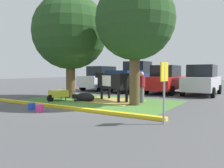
{
  "coord_description": "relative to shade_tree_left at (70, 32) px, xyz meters",
  "views": [
    {
      "loc": [
        6.33,
        -7.85,
        1.56
      ],
      "look_at": [
        -0.09,
        2.24,
        0.9
      ],
      "focal_mm": 35.57,
      "sensor_mm": 36.0,
      "label": 1
    }
  ],
  "objects": [
    {
      "name": "ground_plane",
      "position": [
        2.76,
        -1.88,
        -3.87
      ],
      "size": [
        80.0,
        80.0,
        0.0
      ],
      "primitive_type": "plane",
      "color": "#4C4C4F"
    },
    {
      "name": "cow_holstein",
      "position": [
        2.73,
        0.31,
        -2.79
      ],
      "size": [
        2.95,
        1.75,
        1.53
      ],
      "color": "black",
      "rests_on": "ground"
    },
    {
      "name": "person_handler",
      "position": [
        4.41,
        0.37,
        -3.04
      ],
      "size": [
        0.34,
        0.47,
        1.56
      ],
      "color": "slate",
      "rests_on": "ground"
    },
    {
      "name": "grass_island",
      "position": [
        2.23,
        -0.3,
        -3.86
      ],
      "size": [
        8.0,
        5.01,
        0.02
      ],
      "primitive_type": "cube",
      "color": "#477A33",
      "rests_on": "ground"
    },
    {
      "name": "parking_sign",
      "position": [
        6.89,
        -3.4,
        -2.57
      ],
      "size": [
        0.09,
        0.44,
        1.84
      ],
      "color": "#99999E",
      "rests_on": "ground"
    },
    {
      "name": "hay_bedding",
      "position": [
        2.67,
        0.06,
        -3.84
      ],
      "size": [
        3.25,
        2.47,
        0.04
      ],
      "primitive_type": "cube",
      "rotation": [
        0.0,
        0.0,
        -0.02
      ],
      "color": "tan",
      "rests_on": "ground"
    },
    {
      "name": "calf_lying",
      "position": [
        1.75,
        -0.86,
        -3.63
      ],
      "size": [
        1.32,
        0.6,
        0.48
      ],
      "color": "black",
      "rests_on": "ground"
    },
    {
      "name": "shade_tree_right",
      "position": [
        4.46,
        -0.5,
        0.03
      ],
      "size": [
        3.66,
        3.66,
        5.75
      ],
      "color": "brown",
      "rests_on": "ground"
    },
    {
      "name": "hatchback_white",
      "position": [
        -1.89,
        5.85,
        -2.88
      ],
      "size": [
        2.04,
        4.41,
        2.02
      ],
      "color": "silver",
      "rests_on": "ground"
    },
    {
      "name": "bucket_blue",
      "position": [
        1.46,
        -3.9,
        -3.72
      ],
      "size": [
        0.31,
        0.31,
        0.29
      ],
      "color": "blue",
      "rests_on": "ground"
    },
    {
      "name": "curb_yellow",
      "position": [
        2.23,
        -2.95,
        -3.81
      ],
      "size": [
        9.2,
        0.24,
        0.12
      ],
      "primitive_type": "cube",
      "color": "yellow",
      "rests_on": "ground"
    },
    {
      "name": "sedan_red",
      "position": [
        3.76,
        5.94,
        -2.88
      ],
      "size": [
        2.04,
        4.41,
        2.02
      ],
      "color": "red",
      "rests_on": "ground"
    },
    {
      "name": "sedan_silver",
      "position": [
        6.21,
        6.07,
        -2.88
      ],
      "size": [
        2.04,
        4.41,
        2.02
      ],
      "color": "silver",
      "rests_on": "ground"
    },
    {
      "name": "bucket_pink",
      "position": [
        2.09,
        -4.0,
        -3.72
      ],
      "size": [
        0.34,
        0.34,
        0.28
      ],
      "color": "#EA3893",
      "rests_on": "ground"
    },
    {
      "name": "pickup_truck_black",
      "position": [
        0.86,
        6.37,
        -2.75
      ],
      "size": [
        2.25,
        5.41,
        2.42
      ],
      "color": "navy",
      "rests_on": "ground"
    },
    {
      "name": "shade_tree_left",
      "position": [
        0.0,
        0.0,
        0.0
      ],
      "size": [
        4.37,
        4.37,
        6.07
      ],
      "color": "brown",
      "rests_on": "ground"
    },
    {
      "name": "wheelbarrow",
      "position": [
        0.33,
        -1.32,
        -3.48
      ],
      "size": [
        0.79,
        1.62,
        0.63
      ],
      "color": "gold",
      "rests_on": "ground"
    }
  ]
}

